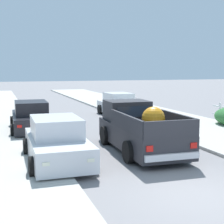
# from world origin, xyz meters

# --- Properties ---
(ground_plane) EXTENTS (160.00, 160.00, 0.00)m
(ground_plane) POSITION_xyz_m (0.00, 0.00, 0.00)
(ground_plane) COLOR slate
(sidewalk_right) EXTENTS (4.86, 60.00, 0.12)m
(sidewalk_right) POSITION_xyz_m (5.19, 12.00, 0.06)
(sidewalk_right) COLOR #B2AFA8
(sidewalk_right) RESTS_ON ground
(curb_left) EXTENTS (0.16, 60.00, 0.10)m
(curb_left) POSITION_xyz_m (-4.16, 12.00, 0.05)
(curb_left) COLOR silver
(curb_left) RESTS_ON ground
(curb_right) EXTENTS (0.16, 60.00, 0.10)m
(curb_right) POSITION_xyz_m (4.16, 12.00, 0.05)
(curb_right) COLOR silver
(curb_right) RESTS_ON ground
(pickup_truck) EXTENTS (2.35, 5.27, 1.82)m
(pickup_truck) POSITION_xyz_m (0.42, 4.72, 0.80)
(pickup_truck) COLOR #28282D
(pickup_truck) RESTS_ON ground
(car_left_near) EXTENTS (2.08, 4.28, 1.54)m
(car_left_near) POSITION_xyz_m (-2.89, 3.94, 0.71)
(car_left_near) COLOR silver
(car_left_near) RESTS_ON ground
(car_right_near) EXTENTS (2.12, 4.30, 1.54)m
(car_right_near) POSITION_xyz_m (-3.12, 10.00, 0.71)
(car_right_near) COLOR black
(car_right_near) RESTS_ON ground
(car_left_mid) EXTENTS (2.08, 4.29, 1.54)m
(car_left_mid) POSITION_xyz_m (2.99, 13.95, 0.71)
(car_left_mid) COLOR silver
(car_left_mid) RESTS_ON ground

